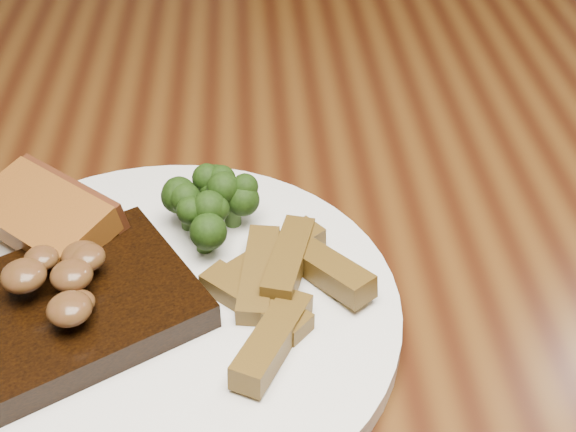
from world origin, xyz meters
name	(u,v)px	position (x,y,z in m)	size (l,w,h in m)	color
dining_table	(312,331)	(0.00, 0.00, 0.66)	(1.60, 0.90, 0.75)	#48280E
chair_far	(402,80)	(0.21, 0.70, 0.49)	(0.54, 0.54, 0.90)	black
plate	(157,317)	(-0.11, -0.07, 0.76)	(0.31, 0.31, 0.01)	white
steak	(67,310)	(-0.16, -0.08, 0.77)	(0.15, 0.12, 0.02)	black
steak_bone	(53,380)	(-0.16, -0.14, 0.77)	(0.13, 0.01, 0.02)	beige
mushroom_pile	(66,268)	(-0.16, -0.07, 0.80)	(0.07, 0.07, 0.03)	#532D1A
garlic_bread	(48,238)	(-0.18, -0.01, 0.77)	(0.10, 0.05, 0.02)	brown
potato_wedges	(290,283)	(-0.02, -0.07, 0.77)	(0.10, 0.10, 0.02)	brown
broccoli_cluster	(230,204)	(-0.06, 0.01, 0.78)	(0.07, 0.07, 0.04)	#1B360C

